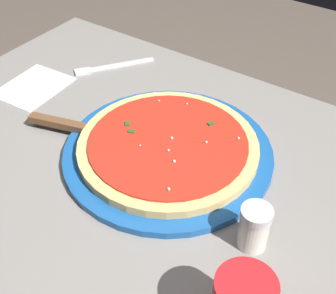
{
  "coord_description": "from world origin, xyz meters",
  "views": [
    {
      "loc": [
        -0.39,
        0.46,
        1.28
      ],
      "look_at": [
        -0.05,
        -0.04,
        0.75
      ],
      "focal_mm": 48.46,
      "sensor_mm": 36.0,
      "label": 1
    }
  ],
  "objects": [
    {
      "name": "restaurant_table",
      "position": [
        0.0,
        0.0,
        0.58
      ],
      "size": [
        0.97,
        0.72,
        0.73
      ],
      "color": "black",
      "rests_on": "ground_plane"
    },
    {
      "name": "serving_plate",
      "position": [
        -0.05,
        -0.04,
        0.74
      ],
      "size": [
        0.38,
        0.38,
        0.01
      ],
      "primitive_type": "cylinder",
      "color": "#195199",
      "rests_on": "restaurant_table"
    },
    {
      "name": "pizza",
      "position": [
        -0.05,
        -0.04,
        0.75
      ],
      "size": [
        0.32,
        0.32,
        0.02
      ],
      "color": "#DBB26B",
      "rests_on": "serving_plate"
    },
    {
      "name": "pizza_server",
      "position": [
        0.12,
        0.01,
        0.75
      ],
      "size": [
        0.22,
        0.1,
        0.01
      ],
      "color": "silver",
      "rests_on": "serving_plate"
    },
    {
      "name": "napkin_folded_right",
      "position": [
        0.32,
        -0.05,
        0.73
      ],
      "size": [
        0.13,
        0.15,
        0.0
      ],
      "primitive_type": "cube",
      "rotation": [
        0.0,
        0.0,
        0.07
      ],
      "color": "white",
      "rests_on": "restaurant_table"
    },
    {
      "name": "fork",
      "position": [
        0.24,
        -0.21,
        0.73
      ],
      "size": [
        0.12,
        0.16,
        0.0
      ],
      "color": "silver",
      "rests_on": "restaurant_table"
    },
    {
      "name": "parmesan_shaker",
      "position": [
        -0.26,
        0.05,
        0.77
      ],
      "size": [
        0.05,
        0.05,
        0.07
      ],
      "color": "silver",
      "rests_on": "restaurant_table"
    }
  ]
}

